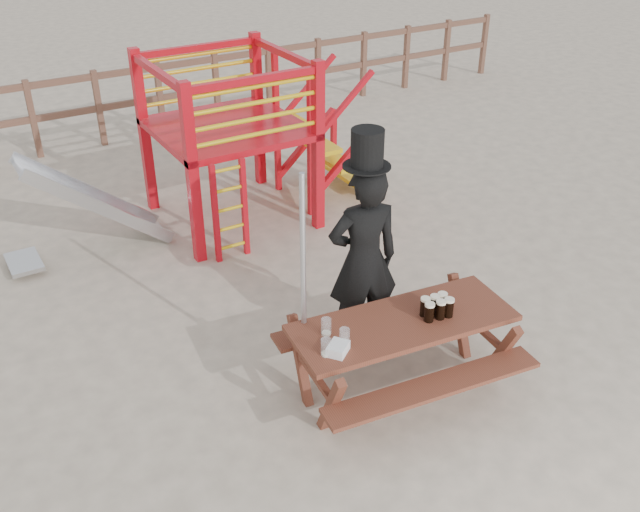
{
  "coord_description": "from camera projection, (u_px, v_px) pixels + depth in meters",
  "views": [
    {
      "loc": [
        -3.09,
        -4.06,
        4.2
      ],
      "look_at": [
        -0.17,
        0.8,
        0.91
      ],
      "focal_mm": 40.0,
      "sensor_mm": 36.0,
      "label": 1
    }
  ],
  "objects": [
    {
      "name": "man_with_hat",
      "position": [
        364.0,
        256.0,
        6.43
      ],
      "size": [
        0.76,
        0.58,
        2.17
      ],
      "rotation": [
        0.0,
        0.0,
        2.91
      ],
      "color": "black",
      "rests_on": "ground"
    },
    {
      "name": "stout_pints",
      "position": [
        437.0,
        307.0,
        5.98
      ],
      "size": [
        0.27,
        0.2,
        0.17
      ],
      "color": "black",
      "rests_on": "picnic_table"
    },
    {
      "name": "parasol_base",
      "position": [
        446.0,
        310.0,
        7.3
      ],
      "size": [
        0.46,
        0.46,
        0.19
      ],
      "color": "#36363A",
      "rests_on": "ground"
    },
    {
      "name": "empty_glasses",
      "position": [
        332.0,
        338.0,
        5.64
      ],
      "size": [
        0.28,
        0.31,
        0.15
      ],
      "color": "silver",
      "rests_on": "picnic_table"
    },
    {
      "name": "back_fence",
      "position": [
        129.0,
        95.0,
        11.32
      ],
      "size": [
        15.09,
        0.09,
        1.2
      ],
      "color": "brown",
      "rests_on": "ground"
    },
    {
      "name": "paper_bag",
      "position": [
        338.0,
        349.0,
        5.56
      ],
      "size": [
        0.23,
        0.22,
        0.08
      ],
      "primitive_type": "cube",
      "rotation": [
        0.0,
        0.0,
        0.64
      ],
      "color": "white",
      "rests_on": "picnic_table"
    },
    {
      "name": "metal_pole",
      "position": [
        303.0,
        291.0,
        5.79
      ],
      "size": [
        0.05,
        0.05,
        2.09
      ],
      "primitive_type": "cylinder",
      "color": "#B2B2B7",
      "rests_on": "ground"
    },
    {
      "name": "playground_fort",
      "position": [
        224.0,
        140.0,
        8.67
      ],
      "size": [
        4.71,
        1.84,
        2.1
      ],
      "color": "red",
      "rests_on": "ground"
    },
    {
      "name": "ground",
      "position": [
        381.0,
        375.0,
        6.5
      ],
      "size": [
        60.0,
        60.0,
        0.0
      ],
      "primitive_type": "plane",
      "color": "beige",
      "rests_on": "ground"
    },
    {
      "name": "picnic_table",
      "position": [
        402.0,
        346.0,
        6.1
      ],
      "size": [
        2.05,
        1.53,
        0.74
      ],
      "rotation": [
        0.0,
        0.0,
        -0.12
      ],
      "color": "brown",
      "rests_on": "ground"
    }
  ]
}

